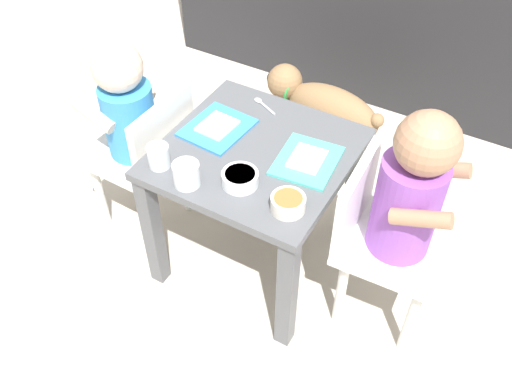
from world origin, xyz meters
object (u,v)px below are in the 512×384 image
object	(u,v)px
water_cup_left	(187,176)
cereal_bowl_left_side	(288,203)
food_tray_left	(217,127)
food_tray_right	(307,160)
dining_table	(256,175)
water_cup_right	(159,157)
seated_child_right	(404,200)
veggie_bowl_near	(240,178)
spoon_by_left_tray	(263,104)
seated_child_left	(132,117)
dog	(323,107)

from	to	relation	value
water_cup_left	cereal_bowl_left_side	distance (m)	0.27
food_tray_left	food_tray_right	distance (m)	0.28
dining_table	water_cup_left	world-z (taller)	water_cup_left
water_cup_right	water_cup_left	bearing A→B (deg)	-11.57
dining_table	seated_child_right	world-z (taller)	seated_child_right
veggie_bowl_near	spoon_by_left_tray	world-z (taller)	veggie_bowl_near
seated_child_right	food_tray_right	size ratio (longest dim) A/B	3.69
seated_child_left	food_tray_left	distance (m)	0.28
water_cup_left	food_tray_right	bearing A→B (deg)	44.76
seated_child_left	cereal_bowl_left_side	world-z (taller)	seated_child_left
dining_table	water_cup_left	size ratio (longest dim) A/B	7.26
dining_table	food_tray_left	xyz separation A→B (m)	(-0.14, 0.03, 0.10)
seated_child_left	spoon_by_left_tray	size ratio (longest dim) A/B	7.04
dog	water_cup_right	bearing A→B (deg)	-100.73
water_cup_right	spoon_by_left_tray	bearing A→B (deg)	74.25
dining_table	food_tray_left	distance (m)	0.17
seated_child_left	dog	bearing A→B (deg)	58.81
food_tray_left	veggie_bowl_near	size ratio (longest dim) A/B	2.09
food_tray_left	food_tray_right	size ratio (longest dim) A/B	1.01
dog	seated_child_left	bearing A→B (deg)	-121.19
dog	seated_child_right	bearing A→B (deg)	-50.53
dining_table	cereal_bowl_left_side	world-z (taller)	cereal_bowl_left_side
spoon_by_left_tray	veggie_bowl_near	bearing A→B (deg)	-70.26
water_cup_left	water_cup_right	distance (m)	0.10
seated_child_left	seated_child_right	bearing A→B (deg)	3.13
seated_child_left	seated_child_right	world-z (taller)	seated_child_right
water_cup_right	spoon_by_left_tray	distance (m)	0.38
water_cup_right	spoon_by_left_tray	xyz separation A→B (m)	(0.10, 0.37, -0.02)
seated_child_right	food_tray_left	bearing A→B (deg)	179.15
food_tray_left	dog	bearing A→B (deg)	80.25
seated_child_left	cereal_bowl_left_side	distance (m)	0.60
food_tray_left	spoon_by_left_tray	size ratio (longest dim) A/B	2.08
dog	veggie_bowl_near	distance (m)	0.76
water_cup_right	cereal_bowl_left_side	bearing A→B (deg)	4.14
dog	food_tray_left	xyz separation A→B (m)	(-0.09, -0.55, 0.24)
seated_child_left	spoon_by_left_tray	distance (m)	0.39
dog	water_cup_left	bearing A→B (deg)	-92.99
dog	spoon_by_left_tray	distance (m)	0.46
dog	veggie_bowl_near	xyz separation A→B (m)	(0.08, -0.71, 0.26)
dining_table	seated_child_left	size ratio (longest dim) A/B	0.75
food_tray_left	cereal_bowl_left_side	xyz separation A→B (m)	(0.32, -0.18, 0.02)
dining_table	dog	size ratio (longest dim) A/B	1.04
food_tray_left	water_cup_left	xyz separation A→B (m)	(0.05, -0.23, 0.02)
water_cup_left	veggie_bowl_near	bearing A→B (deg)	29.53
dining_table	cereal_bowl_left_side	size ratio (longest dim) A/B	5.83
food_tray_right	water_cup_right	world-z (taller)	water_cup_right
dining_table	water_cup_right	xyz separation A→B (m)	(-0.19, -0.18, 0.12)
dining_table	cereal_bowl_left_side	bearing A→B (deg)	-40.74
water_cup_left	water_cup_right	world-z (taller)	same
water_cup_left	spoon_by_left_tray	bearing A→B (deg)	89.81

